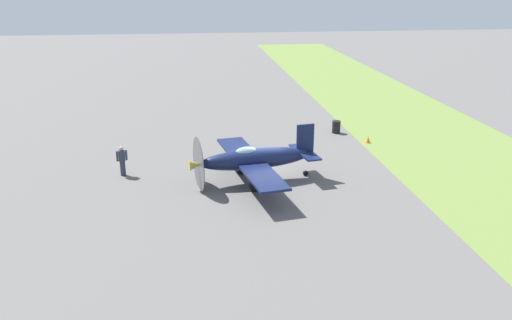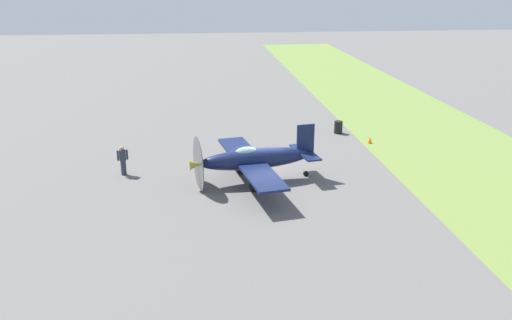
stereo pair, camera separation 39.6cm
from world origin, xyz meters
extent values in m
plane|color=#605E5B|center=(0.00, 0.00, 0.00)|extent=(160.00, 160.00, 0.00)
cube|color=olive|center=(0.00, -12.91, 0.00)|extent=(120.00, 11.00, 0.01)
ellipsoid|color=#141E47|center=(-1.03, 0.61, 1.35)|extent=(2.22, 6.42, 1.15)
cube|color=#141E47|center=(-1.09, 0.97, 1.21)|extent=(9.05, 3.09, 0.13)
cube|color=#141E47|center=(-0.54, -2.23, 2.18)|extent=(0.27, 1.02, 1.76)
cube|color=#141E47|center=(-0.54, -2.23, 1.44)|extent=(3.07, 1.33, 0.09)
cone|color=#B7B24C|center=(-1.61, 3.94, 1.35)|extent=(0.70, 0.74, 0.59)
cylinder|color=#4C4C51|center=(-1.58, 3.76, 1.35)|extent=(2.93, 0.55, 2.97)
ellipsoid|color=#8CB2C6|center=(-1.13, 1.16, 1.75)|extent=(0.86, 1.39, 0.65)
cylinder|color=black|center=(-2.44, 0.83, 0.32)|extent=(0.31, 0.66, 0.63)
cylinder|color=black|center=(-2.44, 0.83, 0.76)|extent=(0.11, 0.11, 0.89)
cylinder|color=black|center=(0.22, 1.30, 0.32)|extent=(0.31, 0.66, 0.63)
cylinder|color=black|center=(0.22, 1.30, 0.76)|extent=(0.11, 0.11, 0.89)
cylinder|color=black|center=(-0.52, -2.32, 0.15)|extent=(0.16, 0.31, 0.30)
cylinder|color=#2D3342|center=(0.89, 8.04, 0.44)|extent=(0.30, 0.30, 0.88)
cylinder|color=#2D3342|center=(0.89, 8.04, 1.19)|extent=(0.38, 0.38, 0.62)
sphere|color=tan|center=(0.89, 8.04, 1.61)|extent=(0.23, 0.23, 0.23)
cylinder|color=#2D3342|center=(0.97, 7.80, 1.19)|extent=(0.11, 0.11, 0.59)
cylinder|color=#2D3342|center=(0.81, 8.29, 1.19)|extent=(0.11, 0.11, 0.59)
cylinder|color=black|center=(7.76, -6.41, 0.45)|extent=(0.60, 0.60, 0.90)
cone|color=orange|center=(5.12, -7.92, 0.22)|extent=(0.36, 0.36, 0.44)
camera|label=1|loc=(-28.11, 4.08, 10.83)|focal=36.99mm
camera|label=2|loc=(-28.16, 3.69, 10.83)|focal=36.99mm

